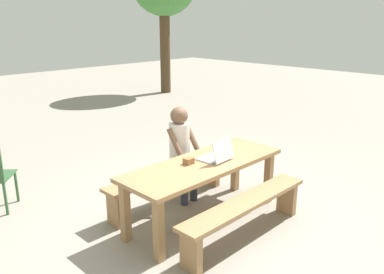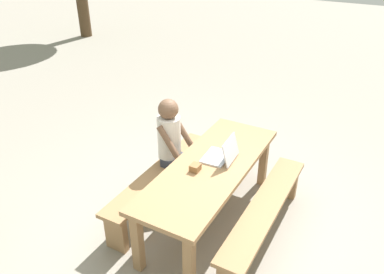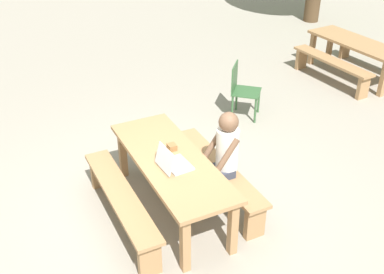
{
  "view_description": "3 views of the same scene",
  "coord_description": "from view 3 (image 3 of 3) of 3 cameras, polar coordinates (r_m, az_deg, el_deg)",
  "views": [
    {
      "loc": [
        -3.22,
        -2.99,
        2.38
      ],
      "look_at": [
        0.05,
        0.25,
        1.0
      ],
      "focal_mm": 36.85,
      "sensor_mm": 36.0,
      "label": 1
    },
    {
      "loc": [
        -3.06,
        -1.47,
        2.99
      ],
      "look_at": [
        0.05,
        0.25,
        1.0
      ],
      "focal_mm": 35.85,
      "sensor_mm": 36.0,
      "label": 2
    },
    {
      "loc": [
        4.17,
        -1.8,
        3.73
      ],
      "look_at": [
        0.05,
        0.25,
        1.0
      ],
      "focal_mm": 43.85,
      "sensor_mm": 36.0,
      "label": 3
    }
  ],
  "objects": [
    {
      "name": "ground_plane",
      "position": [
        5.87,
        -2.43,
        -8.74
      ],
      "size": [
        30.0,
        30.0,
        0.0
      ],
      "primitive_type": "plane",
      "color": "gray"
    },
    {
      "name": "picnic_table_front",
      "position": [
        5.49,
        -2.57,
        -3.56
      ],
      "size": [
        2.12,
        0.76,
        0.75
      ],
      "color": "#9E754C",
      "rests_on": "ground"
    },
    {
      "name": "bench_near",
      "position": [
        5.49,
        -8.63,
        -7.66
      ],
      "size": [
        1.92,
        0.3,
        0.47
      ],
      "color": "#9E754C",
      "rests_on": "ground"
    },
    {
      "name": "bench_far",
      "position": [
        5.89,
        3.17,
        -4.3
      ],
      "size": [
        1.92,
        0.3,
        0.47
      ],
      "color": "#9E754C",
      "rests_on": "ground"
    },
    {
      "name": "laptop",
      "position": [
        5.25,
        -2.4,
        -3.1
      ],
      "size": [
        0.37,
        0.35,
        0.27
      ],
      "rotation": [
        0.0,
        0.0,
        3.2
      ],
      "color": "silver",
      "rests_on": "picnic_table_front"
    },
    {
      "name": "small_pouch",
      "position": [
        5.57,
        -2.45,
        -1.23
      ],
      "size": [
        0.11,
        0.09,
        0.07
      ],
      "color": "olive",
      "rests_on": "picnic_table_front"
    },
    {
      "name": "person_seated",
      "position": [
        5.5,
        3.95,
        -2.03
      ],
      "size": [
        0.38,
        0.39,
        1.29
      ],
      "color": "#333847",
      "rests_on": "ground"
    },
    {
      "name": "plastic_chair",
      "position": [
        7.76,
        6.06,
        5.83
      ],
      "size": [
        0.62,
        0.62,
        0.9
      ],
      "rotation": [
        0.0,
        0.0,
        2.41
      ],
      "color": "#335933",
      "rests_on": "ground"
    },
    {
      "name": "picnic_table_mid",
      "position": [
        9.75,
        19.41,
        10.3
      ],
      "size": [
        2.08,
        0.84,
        0.71
      ],
      "rotation": [
        0.0,
        0.0,
        0.07
      ],
      "color": "#9E754C",
      "rests_on": "ground"
    },
    {
      "name": "bench_mid_south",
      "position": [
        9.39,
        16.58,
        8.35
      ],
      "size": [
        1.85,
        0.43,
        0.47
      ],
      "rotation": [
        0.0,
        0.0,
        0.07
      ],
      "color": "#9E754C",
      "rests_on": "ground"
    },
    {
      "name": "bench_mid_north",
      "position": [
        10.29,
        21.51,
        9.42
      ],
      "size": [
        1.85,
        0.43,
        0.47
      ],
      "rotation": [
        0.0,
        0.0,
        0.07
      ],
      "color": "#9E754C",
      "rests_on": "ground"
    }
  ]
}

